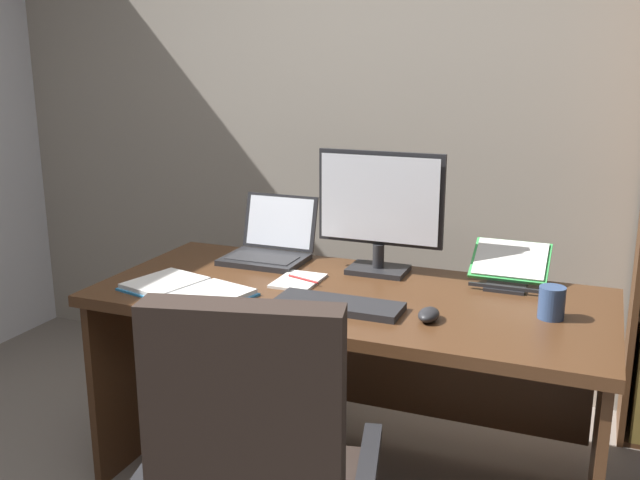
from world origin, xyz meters
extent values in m
cube|color=#A89E8E|center=(0.00, 1.94, 1.31)|extent=(5.02, 0.12, 2.62)
cube|color=#4C2D19|center=(0.04, 0.89, 0.74)|extent=(1.78, 0.79, 0.04)
cube|color=#4C2D19|center=(-0.81, 0.89, 0.36)|extent=(0.03, 0.73, 0.72)
cube|color=#4C2D19|center=(0.89, 0.89, 0.36)|extent=(0.03, 0.73, 0.72)
cube|color=#4C2D19|center=(0.04, 1.26, 0.39)|extent=(1.66, 0.03, 0.50)
cube|color=olive|center=(1.05, 1.68, 0.24)|extent=(0.05, 0.24, 0.43)
cube|color=#2D231E|center=(0.10, 0.00, 0.72)|extent=(0.49, 0.21, 0.60)
cube|color=#232326|center=(-0.22, 0.13, 0.51)|extent=(0.14, 0.39, 0.04)
cube|color=#232326|center=(0.32, 0.26, 0.51)|extent=(0.14, 0.39, 0.04)
cube|color=#232326|center=(0.06, 1.16, 0.77)|extent=(0.22, 0.16, 0.02)
cylinder|color=#232326|center=(0.06, 1.16, 0.82)|extent=(0.04, 0.04, 0.09)
cube|color=#232326|center=(0.06, 1.17, 1.04)|extent=(0.48, 0.02, 0.35)
cube|color=white|center=(0.06, 1.15, 1.04)|extent=(0.45, 0.00, 0.32)
cube|color=#232326|center=(-0.40, 1.12, 0.77)|extent=(0.32, 0.24, 0.02)
cube|color=#2D2D30|center=(-0.40, 1.10, 0.78)|extent=(0.27, 0.13, 0.00)
cube|color=#232326|center=(-0.40, 1.27, 0.89)|extent=(0.32, 0.07, 0.22)
cube|color=white|center=(-0.40, 1.27, 0.89)|extent=(0.29, 0.06, 0.20)
cube|color=#232326|center=(0.06, 0.73, 0.77)|extent=(0.42, 0.15, 0.02)
ellipsoid|color=#232326|center=(0.36, 0.73, 0.78)|extent=(0.06, 0.10, 0.04)
cube|color=#232326|center=(0.54, 1.14, 0.76)|extent=(0.14, 0.12, 0.01)
cube|color=#232326|center=(0.54, 1.09, 0.77)|extent=(0.25, 0.01, 0.01)
cube|color=green|center=(0.54, 1.23, 0.84)|extent=(0.27, 0.18, 0.11)
cube|color=silver|center=(0.54, 1.23, 0.84)|extent=(0.25, 0.17, 0.10)
cube|color=#2D84C6|center=(-0.59, 0.71, 0.76)|extent=(0.28, 0.31, 0.01)
cube|color=#2D84C6|center=(-0.37, 0.65, 0.76)|extent=(0.28, 0.31, 0.01)
cube|color=silver|center=(-0.59, 0.71, 0.77)|extent=(0.26, 0.29, 0.02)
cube|color=silver|center=(-0.37, 0.65, 0.77)|extent=(0.26, 0.29, 0.02)
cylinder|color=#B7B7BC|center=(-0.48, 0.68, 0.77)|extent=(0.08, 0.23, 0.02)
cube|color=silver|center=(-0.17, 0.93, 0.76)|extent=(0.15, 0.21, 0.01)
cylinder|color=maroon|center=(-0.15, 0.93, 0.77)|extent=(0.14, 0.05, 0.01)
cylinder|color=#334C7A|center=(0.71, 0.89, 0.81)|extent=(0.08, 0.08, 0.10)
camera|label=1|loc=(0.83, -1.34, 1.56)|focal=40.19mm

